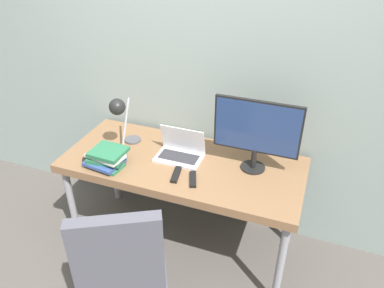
{
  "coord_description": "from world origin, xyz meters",
  "views": [
    {
      "loc": [
        0.8,
        -1.61,
        2.23
      ],
      "look_at": [
        0.08,
        0.32,
        0.95
      ],
      "focal_mm": 35.0,
      "sensor_mm": 36.0,
      "label": 1
    }
  ],
  "objects": [
    {
      "name": "tv_remote",
      "position": [
        0.14,
        0.18,
        0.78
      ],
      "size": [
        0.09,
        0.16,
        0.02
      ],
      "color": "black",
      "rests_on": "desk"
    },
    {
      "name": "desk",
      "position": [
        0.0,
        0.36,
        0.71
      ],
      "size": [
        1.65,
        0.71,
        0.77
      ],
      "color": "brown",
      "rests_on": "ground_plane"
    },
    {
      "name": "laptop",
      "position": [
        -0.03,
        0.4,
        0.82
      ],
      "size": [
        0.32,
        0.21,
        0.21
      ],
      "color": "silver",
      "rests_on": "desk"
    },
    {
      "name": "desk_lamp",
      "position": [
        -0.45,
        0.35,
        1.07
      ],
      "size": [
        0.12,
        0.27,
        0.41
      ],
      "color": "#4C4C51",
      "rests_on": "desk"
    },
    {
      "name": "office_chair",
      "position": [
        -0.01,
        -0.47,
        0.58
      ],
      "size": [
        0.65,
        0.67,
        1.08
      ],
      "color": "black",
      "rests_on": "ground_plane"
    },
    {
      "name": "ground_plane",
      "position": [
        0.0,
        0.0,
        0.0
      ],
      "size": [
        12.0,
        12.0,
        0.0
      ],
      "primitive_type": "plane",
      "color": "#514C47"
    },
    {
      "name": "media_remote",
      "position": [
        0.02,
        0.19,
        0.78
      ],
      "size": [
        0.07,
        0.17,
        0.02
      ],
      "color": "black",
      "rests_on": "desk"
    },
    {
      "name": "monitor",
      "position": [
        0.47,
        0.45,
        1.06
      ],
      "size": [
        0.55,
        0.16,
        0.49
      ],
      "color": "black",
      "rests_on": "desk"
    },
    {
      "name": "game_controller",
      "position": [
        -0.57,
        0.13,
        0.79
      ],
      "size": [
        0.15,
        0.11,
        0.04
      ],
      "color": "black",
      "rests_on": "desk"
    },
    {
      "name": "book_stack",
      "position": [
        -0.46,
        0.13,
        0.83
      ],
      "size": [
        0.27,
        0.23,
        0.12
      ],
      "color": "#286B47",
      "rests_on": "desk"
    },
    {
      "name": "wall_back",
      "position": [
        0.0,
        0.78,
        1.3
      ],
      "size": [
        8.0,
        0.05,
        2.6
      ],
      "color": "gray",
      "rests_on": "ground_plane"
    }
  ]
}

